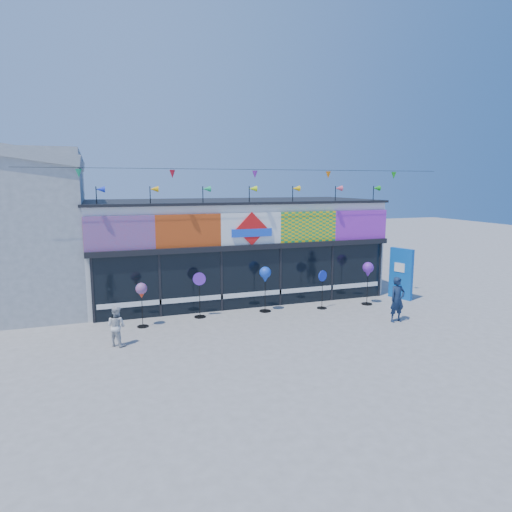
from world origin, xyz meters
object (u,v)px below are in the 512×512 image
blue_sign (401,273)px  spinner_1 (200,294)px  adult_man (397,300)px  spinner_3 (322,288)px  spinner_0 (141,292)px  child (116,326)px  spinner_2 (265,276)px  spinner_4 (368,271)px

blue_sign → spinner_1: 8.55m
adult_man → spinner_3: bearing=122.0°
spinner_0 → child: size_ratio=1.25×
spinner_2 → spinner_4: 4.23m
spinner_2 → spinner_0: bearing=-175.2°
spinner_4 → child: 9.84m
spinner_3 → blue_sign: bearing=4.3°
spinner_0 → spinner_3: size_ratio=1.01×
spinner_0 → adult_man: adult_man is taller
blue_sign → spinner_3: (-3.82, -0.29, -0.28)m
child → adult_man: bearing=-142.6°
spinner_1 → spinner_4: 6.74m
spinner_0 → spinner_2: (4.57, 0.39, 0.16)m
adult_man → spinner_4: bearing=79.5°
spinner_4 → child: size_ratio=1.42×
spinner_0 → child: (-0.90, -1.58, -0.61)m
spinner_1 → child: bearing=-145.5°
spinner_4 → child: bearing=-170.8°
spinner_2 → spinner_3: spinner_2 is taller
adult_man → spinner_0: bearing=161.5°
blue_sign → spinner_0: blue_sign is taller
spinner_4 → spinner_3: bearing=178.2°
spinner_0 → spinner_2: bearing=4.8°
spinner_3 → spinner_0: bearing=-179.6°
spinner_0 → spinner_1: 2.15m
adult_man → spinner_1: bearing=153.3°
blue_sign → spinner_1: blue_sign is taller
spinner_3 → spinner_4: (1.98, -0.06, 0.58)m
blue_sign → spinner_4: 1.90m
blue_sign → child: (-11.52, -1.92, -0.47)m
spinner_0 → spinner_2: spinner_2 is taller
spinner_3 → child: spinner_3 is taller
adult_man → child: size_ratio=1.31×
adult_man → child: adult_man is taller
spinner_4 → spinner_2: bearing=174.6°
spinner_0 → spinner_1: spinner_1 is taller
spinner_2 → child: spinner_2 is taller
spinner_3 → spinner_4: 2.07m
spinner_1 → spinner_3: (4.73, -0.41, -0.08)m
blue_sign → spinner_1: bearing=160.7°
spinner_2 → adult_man: bearing=-35.0°
blue_sign → spinner_2: blue_sign is taller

